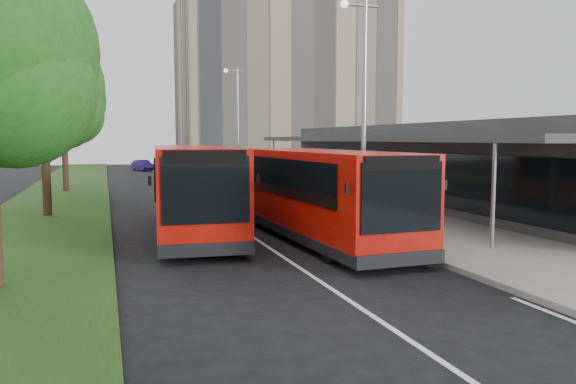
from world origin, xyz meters
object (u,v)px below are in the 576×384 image
object	(u,v)px
car_far	(143,165)
lamp_post_near	(362,99)
lamp_post_far	(237,118)
car_near	(172,167)
bus_second	(193,189)
litter_bin	(324,193)
bus_main	(318,194)
tree_mid	(43,94)
bollard	(267,179)
tree_far	(63,106)

from	to	relation	value
car_far	lamp_post_near	bearing A→B (deg)	-102.84
lamp_post_far	car_near	xyz separation A→B (m)	(-2.57, 17.14, -4.12)
bus_second	car_far	world-z (taller)	bus_second
bus_second	litter_bin	xyz separation A→B (m)	(7.21, 5.70, -0.90)
bus_main	litter_bin	xyz separation A→B (m)	(3.57, 8.45, -0.85)
lamp_post_near	tree_mid	bearing A→B (deg)	147.64
lamp_post_near	car_near	size ratio (longest dim) A/B	2.28
tree_mid	bollard	bearing A→B (deg)	38.83
tree_far	bus_main	size ratio (longest dim) A/B	0.79
litter_bin	car_near	xyz separation A→B (m)	(-3.92, 30.12, -0.05)
bus_main	lamp_post_near	bearing A→B (deg)	30.77
tree_far	bus_second	world-z (taller)	tree_far
lamp_post_near	tree_far	bearing A→B (deg)	120.29
bollard	car_far	xyz separation A→B (m)	(-6.40, 24.75, -0.12)
tree_far	litter_bin	xyz separation A→B (m)	(12.48, -12.03, -4.66)
bollard	car_near	distance (m)	20.43
bus_main	bollard	size ratio (longest dim) A/B	9.66
car_near	bollard	bearing A→B (deg)	-56.07
tree_far	bollard	xyz separation A→B (m)	(12.48, -1.95, -4.62)
tree_far	bollard	bearing A→B (deg)	-8.90
tree_far	car_far	distance (m)	24.07
bollard	car_far	distance (m)	25.57
lamp_post_far	bus_second	size ratio (longest dim) A/B	0.74
tree_mid	bus_main	world-z (taller)	tree_mid
tree_far	car_near	world-z (taller)	tree_far
tree_far	bus_second	size ratio (longest dim) A/B	0.76
tree_far	lamp_post_far	xyz separation A→B (m)	(11.13, 0.95, -0.59)
bus_main	car_near	distance (m)	38.59
tree_far	litter_bin	world-z (taller)	tree_far
tree_mid	car_near	distance (m)	31.61
tree_mid	car_near	size ratio (longest dim) A/B	2.26
tree_far	car_near	xyz separation A→B (m)	(8.55, 18.09, -4.71)
bus_main	bus_second	xyz separation A→B (m)	(-3.64, 2.75, 0.06)
bus_main	bollard	world-z (taller)	bus_main
bus_main	car_far	world-z (taller)	bus_main
tree_far	bus_second	bearing A→B (deg)	-73.45
tree_mid	lamp_post_near	world-z (taller)	lamp_post_near
tree_mid	lamp_post_far	distance (m)	17.08
lamp_post_far	bus_main	size ratio (longest dim) A/B	0.77
litter_bin	tree_far	bearing A→B (deg)	136.05
bus_main	bus_second	distance (m)	4.57
tree_far	lamp_post_near	xyz separation A→B (m)	(11.13, -19.05, -0.59)
tree_mid	car_near	bearing A→B (deg)	74.13
lamp_post_near	bollard	bearing A→B (deg)	85.48
litter_bin	car_far	distance (m)	35.41
lamp_post_near	bus_second	distance (m)	6.79
bus_main	car_near	bearing A→B (deg)	88.51
tree_mid	lamp_post_far	bearing A→B (deg)	49.32
lamp_post_far	lamp_post_near	bearing A→B (deg)	-90.00
bus_main	litter_bin	size ratio (longest dim) A/B	10.43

